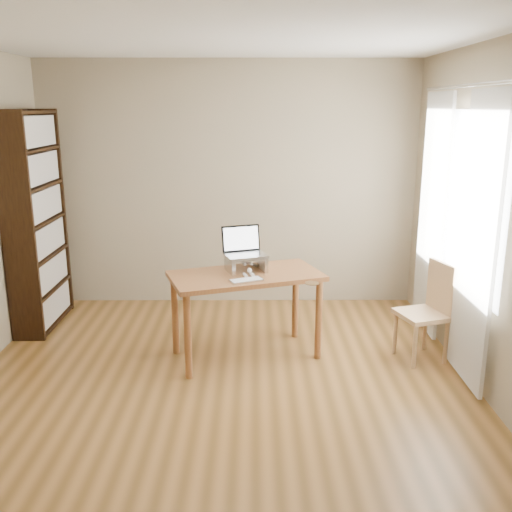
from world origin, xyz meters
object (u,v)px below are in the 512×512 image
at_px(bookshelf, 36,221).
at_px(chair, 430,309).
at_px(laptop, 246,248).
at_px(desk, 246,286).
at_px(keyboard, 246,280).
at_px(cat, 245,264).

bearing_deg(bookshelf, chair, -13.09).
relative_size(bookshelf, laptop, 5.24).
bearing_deg(chair, desk, 159.58).
distance_m(desk, keyboard, 0.25).
height_order(bookshelf, desk, bookshelf).
xyz_separation_m(desk, keyboard, (0.01, -0.22, 0.12)).
bearing_deg(bookshelf, laptop, -17.17).
bearing_deg(cat, keyboard, -102.09).
distance_m(desk, chair, 1.58).
bearing_deg(laptop, keyboard, -107.89).
bearing_deg(chair, cat, 155.61).
relative_size(keyboard, cat, 0.63).
xyz_separation_m(bookshelf, desk, (2.03, -0.77, -0.41)).
relative_size(laptop, chair, 0.47).
height_order(cat, chair, cat).
bearing_deg(desk, chair, -21.41).
xyz_separation_m(desk, laptop, (0.00, 0.14, 0.30)).
xyz_separation_m(cat, chair, (1.58, -0.18, -0.35)).
relative_size(bookshelf, cat, 4.52).
height_order(keyboard, chair, chair).
xyz_separation_m(keyboard, cat, (-0.02, 0.33, 0.05)).
bearing_deg(keyboard, bookshelf, 129.63).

